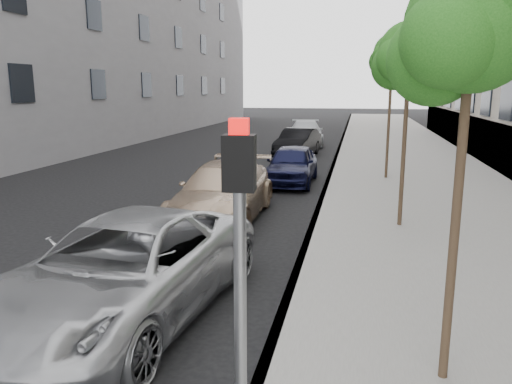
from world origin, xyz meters
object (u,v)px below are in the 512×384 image
(sedan_blue, at_px, (292,164))
(sedan_black, at_px, (298,143))
(sedan_rear, at_px, (306,133))
(minivan, at_px, (126,269))
(tree_mid, at_px, (411,53))
(tree_near, at_px, (475,26))
(signal_pole, at_px, (240,263))
(tree_far, at_px, (393,53))
(suv, at_px, (223,192))

(sedan_blue, height_order, sedan_black, sedan_black)
(sedan_blue, relative_size, sedan_rear, 0.81)
(minivan, bearing_deg, tree_mid, 58.52)
(tree_near, height_order, signal_pole, tree_near)
(tree_near, xyz_separation_m, tree_far, (-0.00, 13.00, 0.59))
(signal_pole, distance_m, sedan_black, 20.97)
(tree_far, bearing_deg, sedan_blue, -161.80)
(signal_pole, xyz_separation_m, minivan, (-2.39, 2.80, -1.27))
(tree_near, relative_size, sedan_rear, 0.94)
(tree_near, xyz_separation_m, minivan, (-4.31, 0.95, -3.18))
(tree_far, height_order, suv, tree_far)
(tree_mid, bearing_deg, sedan_black, 107.64)
(signal_pole, bearing_deg, sedan_blue, 91.10)
(sedan_blue, xyz_separation_m, sedan_black, (-0.64, 7.07, 0.01))
(tree_far, xyz_separation_m, sedan_blue, (-3.33, -1.09, -3.84))
(tree_near, height_order, tree_far, tree_far)
(tree_mid, height_order, sedan_rear, tree_mid)
(tree_far, height_order, minivan, tree_far)
(sedan_black, bearing_deg, tree_near, -70.08)
(tree_near, relative_size, tree_far, 0.89)
(tree_near, xyz_separation_m, suv, (-4.41, 6.67, -3.21))
(tree_near, relative_size, sedan_blue, 1.16)
(sedan_rear, bearing_deg, signal_pole, -91.41)
(minivan, height_order, sedan_rear, minivan)
(tree_near, bearing_deg, sedan_blue, 105.61)
(minivan, height_order, sedan_blue, minivan)
(tree_mid, xyz_separation_m, sedan_black, (-3.97, 12.47, -3.41))
(suv, bearing_deg, minivan, -89.18)
(tree_mid, height_order, tree_far, tree_far)
(sedan_rear, bearing_deg, tree_near, -86.54)
(tree_far, bearing_deg, signal_pole, -97.39)
(suv, bearing_deg, tree_near, -56.67)
(tree_far, xyz_separation_m, sedan_black, (-3.97, 5.97, -3.83))
(signal_pole, bearing_deg, tree_far, 77.89)
(tree_near, xyz_separation_m, sedan_blue, (-3.33, 11.91, -3.24))
(tree_near, height_order, sedan_blue, tree_near)
(tree_mid, distance_m, tree_far, 6.51)
(minivan, distance_m, sedan_blue, 11.00)
(tree_mid, distance_m, signal_pole, 8.82)
(minivan, bearing_deg, sedan_blue, 91.25)
(tree_far, xyz_separation_m, sedan_rear, (-4.13, 11.10, -3.81))
(suv, distance_m, sedan_rear, 17.43)
(minivan, bearing_deg, sedan_black, 95.30)
(minivan, xyz_separation_m, sedan_rear, (0.18, 23.15, -0.03))
(tree_far, distance_m, sedan_blue, 5.20)
(tree_near, relative_size, tree_mid, 0.96)
(sedan_blue, distance_m, sedan_black, 7.10)
(signal_pole, distance_m, suv, 8.97)
(suv, height_order, sedan_black, suv)
(sedan_blue, bearing_deg, tree_near, -74.07)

